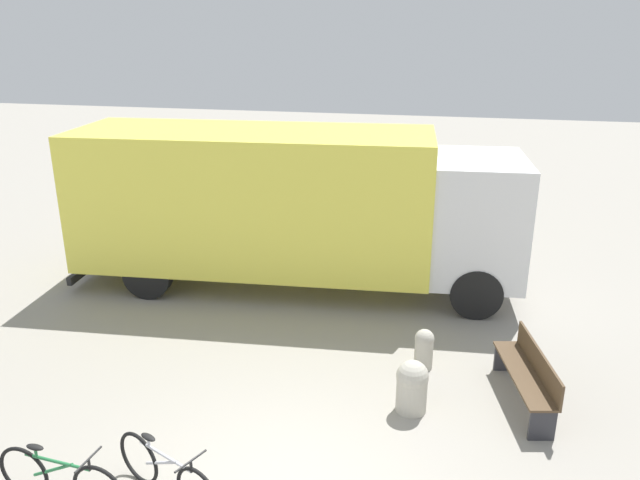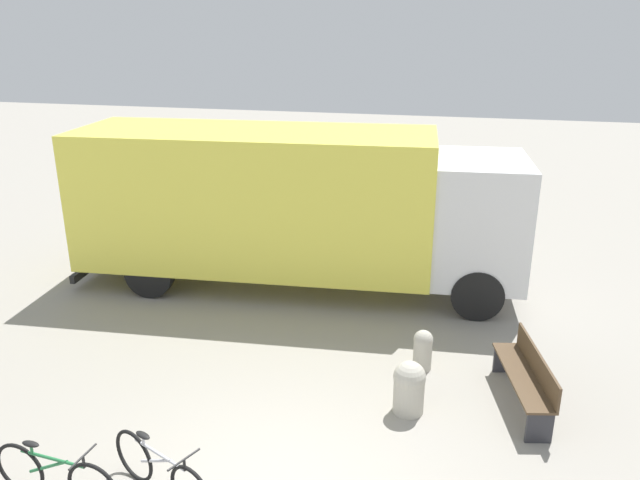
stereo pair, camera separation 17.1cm
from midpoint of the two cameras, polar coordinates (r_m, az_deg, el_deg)
The scene contains 6 objects.
delivery_truck at distance 12.23m, azimuth -3.15°, elevation 3.49°, with size 8.82×2.92×3.12m.
park_bench at distance 9.32m, azimuth 18.06°, elevation -11.49°, with size 0.76×1.84×0.82m.
bicycle_near at distance 7.90m, azimuth -23.29°, elevation -19.48°, with size 1.64×0.44×0.74m.
bicycle_middle at distance 7.62m, azimuth -14.50°, elevation -19.98°, with size 1.52×0.74×0.74m.
bollard_near_bench at distance 8.82m, azimuth 7.84°, elevation -13.02°, with size 0.45×0.45×0.76m.
bollard_far_bench at distance 9.85m, azimuth 8.99°, elevation -9.69°, with size 0.30×0.30×0.65m.
Camera 1 is at (1.59, -5.35, 5.13)m, focal length 35.00 mm.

